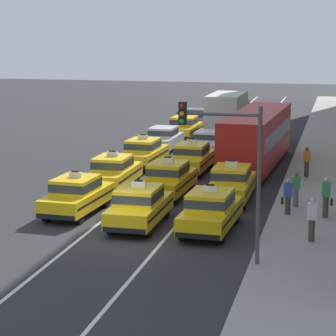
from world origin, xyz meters
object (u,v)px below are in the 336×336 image
pedestrian_far_corner (326,197)px  sedan_center_fourth (209,142)px  taxi_left_nearest (77,194)px  pedestrian_by_storefront (312,219)px  taxi_center_third (192,157)px  sedan_left_fourth (164,138)px  pedestrian_mid_block (288,196)px  taxi_left_third (144,152)px  sedan_left_sixth (196,118)px  taxi_left_second (113,171)px  sedan_right_fourth (269,131)px  taxi_right_second (231,183)px  bus_right_third (257,136)px  taxi_center_second (168,178)px  taxi_center_nearest (139,205)px  traffic_light_pole (230,156)px  taxi_right_nearest (210,210)px  pedestrian_near_crosswalk (307,162)px  box_truck_center_fifth (228,113)px  pedestrian_trailing (296,189)px  taxi_left_fifth (184,127)px

pedestrian_far_corner → sedan_center_fourth: bearing=117.6°
taxi_left_nearest → pedestrian_by_storefront: (10.15, -2.33, 0.13)m
taxi_center_third → taxi_left_nearest: bearing=-106.5°
sedan_left_fourth → pedestrian_mid_block: pedestrian_mid_block is taller
taxi_left_third → sedan_left_sixth: 16.84m
taxi_left_third → sedan_center_fourth: size_ratio=1.06×
taxi_left_second → pedestrian_far_corner: bearing=-20.4°
taxi_center_third → sedan_right_fourth: bearing=74.6°
taxi_right_second → bus_right_third: (0.15, 8.71, 0.94)m
taxi_center_second → taxi_center_nearest: bearing=-89.0°
pedestrian_by_storefront → traffic_light_pole: traffic_light_pole is taller
taxi_center_nearest → traffic_light_pole: traffic_light_pole is taller
taxi_right_nearest → pedestrian_mid_block: taxi_right_nearest is taller
taxi_left_third → sedan_left_fourth: bearing=92.2°
taxi_left_second → taxi_center_second: size_ratio=0.99×
sedan_right_fourth → pedestrian_far_corner: (4.39, -20.31, 0.17)m
sedan_left_sixth → pedestrian_by_storefront: 32.08m
pedestrian_near_crosswalk → sedan_right_fourth: bearing=104.8°
taxi_center_second → bus_right_third: bearing=69.0°
sedan_left_fourth → taxi_center_second: size_ratio=0.94×
taxi_left_nearest → taxi_center_third: size_ratio=1.01×
taxi_left_second → sedan_left_sixth: size_ratio=1.04×
taxi_center_second → sedan_center_fourth: (-0.14, 11.67, -0.03)m
taxi_center_second → box_truck_center_fifth: size_ratio=0.66×
taxi_left_second → taxi_center_third: bearing=58.2°
taxi_left_nearest → pedestrian_trailing: (9.21, 2.98, 0.07)m
pedestrian_trailing → traffic_light_pole: (-1.70, -8.43, 2.88)m
pedestrian_by_storefront → pedestrian_far_corner: pedestrian_far_corner is taller
taxi_right_second → taxi_center_nearest: bearing=-119.6°
taxi_center_nearest → pedestrian_mid_block: size_ratio=2.89×
taxi_left_fifth → taxi_right_nearest: bearing=-75.4°
taxi_center_nearest → taxi_left_second: bearing=115.9°
taxi_right_nearest → sedan_left_fourth: bearing=109.2°
taxi_right_second → traffic_light_pole: size_ratio=0.82×
sedan_center_fourth → pedestrian_far_corner: pedestrian_far_corner is taller
sedan_right_fourth → taxi_left_fifth: bearing=174.3°
taxi_center_third → traffic_light_pole: size_ratio=0.82×
taxi_right_second → taxi_left_fifth: bearing=108.7°
taxi_right_nearest → box_truck_center_fifth: bearing=97.2°
taxi_right_nearest → pedestrian_mid_block: size_ratio=2.93×
pedestrian_far_corner → taxi_center_third: bearing=130.5°
taxi_left_nearest → taxi_left_fifth: size_ratio=1.01×
sedan_right_fourth → pedestrian_near_crosswalk: size_ratio=2.69×
sedan_left_sixth → pedestrian_trailing: (9.50, -25.02, 0.10)m
bus_right_third → traffic_light_pole: 18.32m
taxi_left_second → traffic_light_pole: 13.45m
sedan_left_sixth → taxi_center_second: size_ratio=0.95×
pedestrian_mid_block → pedestrian_trailing: size_ratio=1.00×
sedan_center_fourth → taxi_right_nearest: taxi_right_nearest is taller
taxi_left_fifth → taxi_center_third: 12.47m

